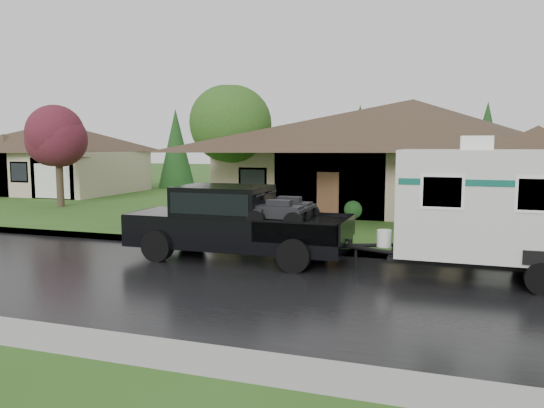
# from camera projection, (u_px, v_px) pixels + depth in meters

# --- Properties ---
(ground) EXTENTS (140.00, 140.00, 0.00)m
(ground) POSITION_uv_depth(u_px,v_px,m) (300.00, 268.00, 14.94)
(ground) COLOR #2D551A
(ground) RESTS_ON ground
(road) EXTENTS (140.00, 8.00, 0.01)m
(road) POSITION_uv_depth(u_px,v_px,m) (278.00, 286.00, 13.06)
(road) COLOR black
(road) RESTS_ON ground
(curb) EXTENTS (140.00, 0.50, 0.15)m
(curb) POSITION_uv_depth(u_px,v_px,m) (319.00, 251.00, 17.05)
(curb) COLOR gray
(curb) RESTS_ON ground
(lawn) EXTENTS (140.00, 26.00, 0.15)m
(lawn) POSITION_uv_depth(u_px,v_px,m) (374.00, 207.00, 29.06)
(lawn) COLOR #2D551A
(lawn) RESTS_ON ground
(house_main) EXTENTS (19.44, 10.80, 6.90)m
(house_main) POSITION_uv_depth(u_px,v_px,m) (418.00, 142.00, 26.83)
(house_main) COLOR tan
(house_main) RESTS_ON lawn
(house_far) EXTENTS (10.80, 8.64, 5.80)m
(house_far) POSITION_uv_depth(u_px,v_px,m) (58.00, 151.00, 36.46)
(house_far) COLOR #BEAE8D
(house_far) RESTS_ON lawn
(tree_left_green) EXTENTS (3.71, 3.71, 6.14)m
(tree_left_green) POSITION_uv_depth(u_px,v_px,m) (235.00, 125.00, 25.13)
(tree_left_green) COLOR #382B1E
(tree_left_green) RESTS_ON lawn
(tree_red) EXTENTS (3.15, 3.15, 5.21)m
(tree_red) POSITION_uv_depth(u_px,v_px,m) (58.00, 139.00, 27.97)
(tree_red) COLOR #382B1E
(tree_red) RESTS_ON lawn
(shrub_row) EXTENTS (13.60, 1.00, 1.00)m
(shrub_row) POSITION_uv_depth(u_px,v_px,m) (402.00, 210.00, 22.99)
(shrub_row) COLOR #143814
(shrub_row) RESTS_ON lawn
(pickup_truck) EXTENTS (6.69, 2.54, 2.23)m
(pickup_truck) POSITION_uv_depth(u_px,v_px,m) (233.00, 220.00, 16.10)
(pickup_truck) COLOR black
(pickup_truck) RESTS_ON ground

